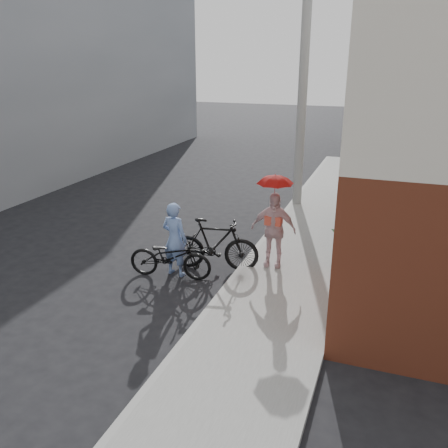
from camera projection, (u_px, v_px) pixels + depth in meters
The scene contains 11 objects.
ground at pixel (191, 278), 10.37m from camera, with size 80.00×80.00×0.00m, color black.
sidewalk at pixel (303, 254), 11.45m from camera, with size 2.20×24.00×0.12m, color gray.
curb at pixel (257, 248), 11.82m from camera, with size 0.12×24.00×0.12m, color #9E9E99.
utility_pole at pixel (302, 95), 14.17m from camera, with size 0.28×0.28×7.00m, color #9E9E99.
officer at pixel (175, 239), 10.27m from camera, with size 0.61×0.40×1.66m, color #6E8BC4.
bike_left at pixel (170, 257), 10.25m from camera, with size 0.64×1.83×0.96m, color black.
bike_right at pixel (214, 245), 10.60m from camera, with size 0.57×2.00×1.20m, color black.
kimono_woman at pixel (273, 230), 10.46m from camera, with size 0.99×0.41×1.69m, color beige.
parasol at pixel (275, 178), 10.06m from camera, with size 0.76×0.76×0.67m, color red.
planter at pixel (342, 252), 11.16m from camera, with size 0.38×0.38×0.20m, color black.
potted_plant at pixel (344, 236), 11.02m from camera, with size 0.57×0.49×0.63m, color #265F26.
Camera 1 is at (3.90, -8.57, 4.57)m, focal length 38.00 mm.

